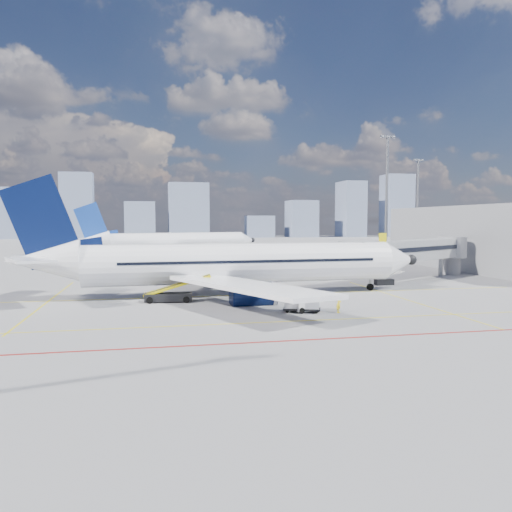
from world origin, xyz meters
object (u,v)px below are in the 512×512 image
Objects in this scene: cargo_dolly at (302,301)px; ramp_worker at (339,303)px; main_aircraft at (226,264)px; baggage_tug at (305,304)px; belt_loader at (170,295)px; second_aircraft at (171,242)px.

cargo_dolly is 2.11× the size of ramp_worker.
main_aircraft is 12.03m from cargo_dolly.
baggage_tug is at bearing -66.07° from main_aircraft.
belt_loader is at bearing 164.92° from cargo_dolly.
baggage_tug is at bearing -30.53° from belt_loader.
belt_loader reaches higher than cargo_dolly.
baggage_tug is (8.71, -66.75, -2.56)m from second_aircraft.
main_aircraft is 7.05m from belt_loader.
baggage_tug is 13.37m from belt_loader.
belt_loader is (-10.95, 7.66, 0.01)m from baggage_tug.
main_aircraft is 27.03× the size of ramp_worker.
belt_loader is at bearing 134.00° from baggage_tug.
main_aircraft reaches higher than ramp_worker.
ramp_worker is (2.90, -0.95, -0.13)m from cargo_dolly.
ramp_worker reaches higher than baggage_tug.
main_aircraft is 12.80× the size of cargo_dolly.
second_aircraft is at bearing 117.39° from cargo_dolly.
second_aircraft is at bearing 86.41° from baggage_tug.
belt_loader is at bearing -152.92° from main_aircraft.
cargo_dolly is at bearing 106.77° from ramp_worker.
belt_loader is (-2.25, -59.09, -2.55)m from second_aircraft.
baggage_tug is at bearing 107.13° from ramp_worker.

